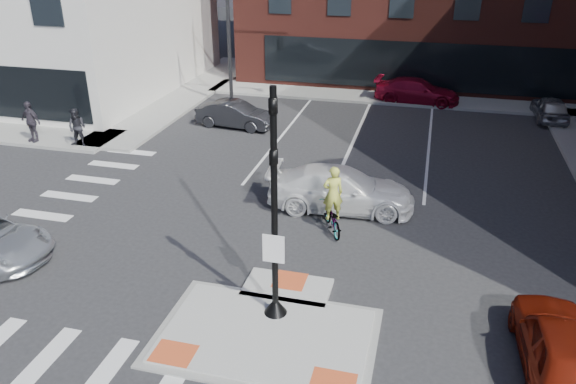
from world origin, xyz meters
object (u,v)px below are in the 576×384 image
(bg_car_silver, at_px, (550,108))
(pedestrian_b, at_px, (31,122))
(bg_car_dark, at_px, (235,115))
(white_pickup, at_px, (341,189))
(red_sedan, at_px, (562,348))
(bg_car_red, at_px, (417,91))
(cyclist, at_px, (332,210))
(pedestrian_a, at_px, (77,127))

(bg_car_silver, xyz_separation_m, pedestrian_b, (-23.89, -10.00, 0.47))
(pedestrian_b, bearing_deg, bg_car_dark, 41.20)
(white_pickup, relative_size, pedestrian_b, 2.73)
(red_sedan, xyz_separation_m, bg_car_dark, (-12.84, 14.74, -0.07))
(red_sedan, relative_size, bg_car_dark, 1.07)
(bg_car_red, relative_size, cyclist, 2.08)
(red_sedan, distance_m, bg_car_dark, 19.55)
(pedestrian_b, bearing_deg, bg_car_silver, 34.17)
(bg_car_red, distance_m, pedestrian_b, 20.49)
(bg_car_dark, distance_m, cyclist, 11.60)
(white_pickup, distance_m, bg_car_dark, 10.24)
(white_pickup, height_order, bg_car_dark, white_pickup)
(bg_car_dark, relative_size, bg_car_silver, 1.07)
(bg_car_red, relative_size, pedestrian_a, 2.77)
(bg_car_dark, bearing_deg, bg_car_red, -45.53)
(bg_car_red, bearing_deg, white_pickup, 176.37)
(white_pickup, distance_m, bg_car_red, 14.63)
(bg_car_silver, bearing_deg, bg_car_dark, 16.59)
(red_sedan, relative_size, pedestrian_a, 2.45)
(pedestrian_b, bearing_deg, pedestrian_a, 11.46)
(red_sedan, relative_size, pedestrian_b, 2.23)
(bg_car_dark, bearing_deg, bg_car_silver, -64.87)
(cyclist, bearing_deg, bg_car_dark, -79.28)
(red_sedan, distance_m, white_pickup, 9.31)
(red_sedan, bearing_deg, pedestrian_b, -27.45)
(bg_car_silver, bearing_deg, white_pickup, 53.57)
(pedestrian_b, bearing_deg, bg_car_red, 45.61)
(bg_car_dark, bearing_deg, pedestrian_a, 135.36)
(bg_car_silver, bearing_deg, bg_car_red, -14.25)
(red_sedan, xyz_separation_m, bg_car_silver, (2.75, 20.00, -0.09))
(white_pickup, bearing_deg, pedestrian_b, 73.86)
(bg_car_red, bearing_deg, red_sedan, -164.92)
(bg_car_red, xyz_separation_m, cyclist, (-1.96, -16.23, 0.08))
(white_pickup, xyz_separation_m, cyclist, (0.00, -1.73, 0.02))
(bg_car_silver, bearing_deg, pedestrian_a, 22.93)
(red_sedan, height_order, white_pickup, white_pickup)
(pedestrian_b, bearing_deg, white_pickup, 0.15)
(bg_car_red, bearing_deg, cyclist, 177.19)
(bg_car_red, bearing_deg, bg_car_silver, -98.13)
(bg_car_dark, relative_size, pedestrian_a, 2.29)
(bg_car_dark, height_order, pedestrian_a, pedestrian_a)
(cyclist, bearing_deg, white_pickup, -114.48)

